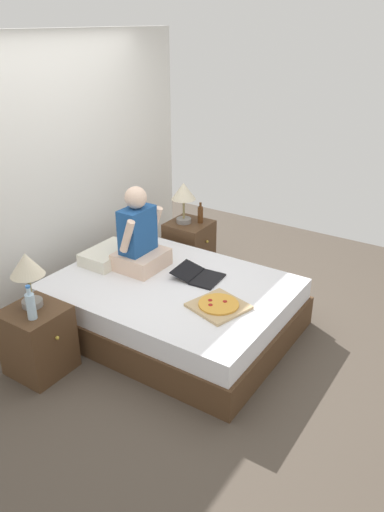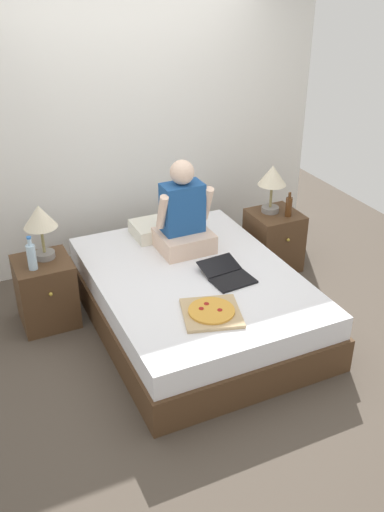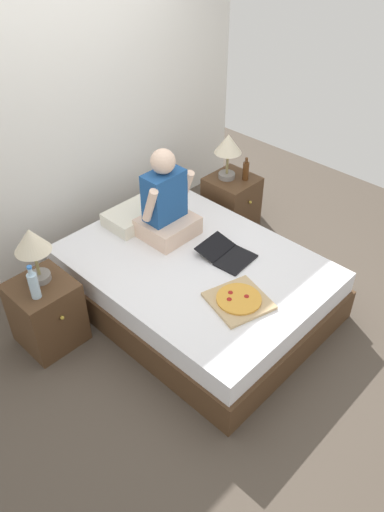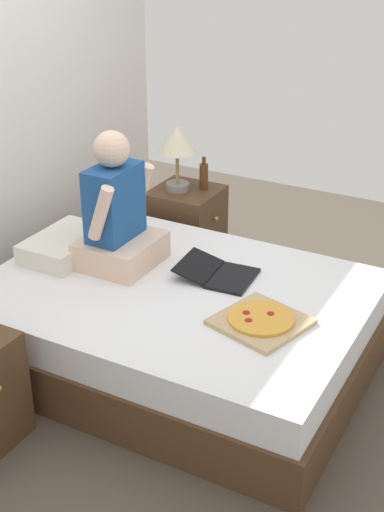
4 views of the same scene
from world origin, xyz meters
The scene contains 13 objects.
ground_plane centered at (0.00, 0.00, 0.00)m, with size 5.80×5.80×0.00m, color #4C4238.
wall_back centered at (0.00, 1.40, 1.25)m, with size 3.80×0.12×2.50m, color silver.
bed centered at (0.00, 0.00, 0.23)m, with size 1.55×2.08×0.46m.
nightstand_left centered at (-1.08, 0.53, 0.28)m, with size 0.44×0.47×0.56m.
lamp_on_left_nightstand centered at (-1.04, 0.58, 0.89)m, with size 0.26×0.26×0.45m.
water_bottle centered at (-1.16, 0.44, 0.67)m, with size 0.07×0.07×0.28m.
nightstand_right centered at (1.08, 0.53, 0.28)m, with size 0.44×0.47×0.56m.
lamp_on_right_nightstand centered at (1.05, 0.58, 0.89)m, with size 0.26×0.26×0.45m.
beer_bottle centered at (1.15, 0.43, 0.66)m, with size 0.06×0.06×0.23m.
pillow centered at (0.04, 0.76, 0.52)m, with size 0.52×0.34×0.12m, color silver.
person_seated centered at (0.10, 0.43, 0.75)m, with size 0.47×0.40×0.78m.
laptop centered at (0.21, -0.17, 0.49)m, with size 0.35×0.44×0.07m.
pizza_box centered at (-0.13, -0.56, 0.48)m, with size 0.50×0.50×0.05m.
Camera 2 is at (-1.65, -3.50, 2.75)m, focal length 40.00 mm.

